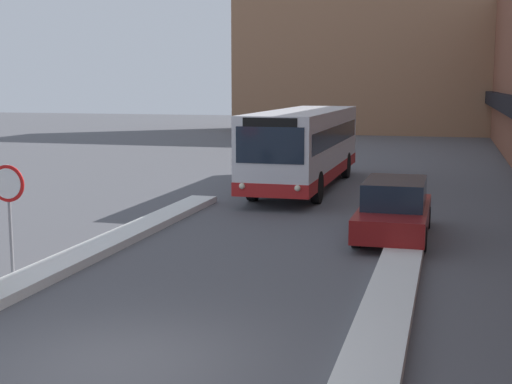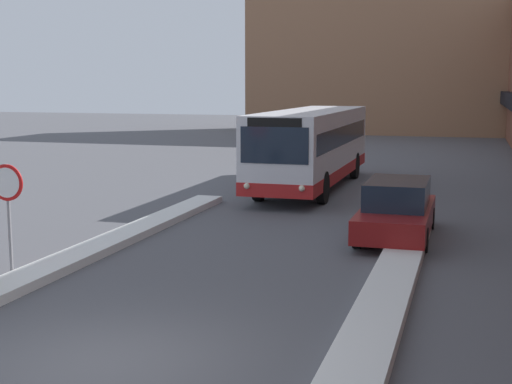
{
  "view_description": "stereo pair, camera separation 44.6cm",
  "coord_description": "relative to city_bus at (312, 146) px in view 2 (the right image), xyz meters",
  "views": [
    {
      "loc": [
        4.55,
        -8.93,
        4.05
      ],
      "look_at": [
        0.11,
        7.34,
        1.48
      ],
      "focal_mm": 50.0,
      "sensor_mm": 36.0,
      "label": 1
    },
    {
      "loc": [
        4.97,
        -8.81,
        4.05
      ],
      "look_at": [
        0.11,
        7.34,
        1.48
      ],
      "focal_mm": 50.0,
      "sensor_mm": 36.0,
      "label": 2
    }
  ],
  "objects": [
    {
      "name": "city_bus",
      "position": [
        0.0,
        0.0,
        0.0
      ],
      "size": [
        2.55,
        11.28,
        3.04
      ],
      "color": "silver",
      "rests_on": "ground_plane"
    },
    {
      "name": "stop_sign",
      "position": [
        -3.19,
        -14.67,
        0.09
      ],
      "size": [
        0.76,
        0.08,
        2.43
      ],
      "color": "gray",
      "rests_on": "ground_plane"
    },
    {
      "name": "parked_car_front",
      "position": [
        4.09,
        -8.22,
        -0.92
      ],
      "size": [
        1.81,
        4.72,
        1.54
      ],
      "color": "maroon",
      "rests_on": "ground_plane"
    },
    {
      "name": "ground_plane",
      "position": [
        0.89,
        -18.21,
        -1.68
      ],
      "size": [
        160.0,
        160.0,
        0.0
      ],
      "primitive_type": "plane",
      "color": "#515156"
    },
    {
      "name": "snow_bank_right",
      "position": [
        4.49,
        -14.07,
        -1.55
      ],
      "size": [
        0.9,
        16.49,
        0.25
      ],
      "color": "silver",
      "rests_on": "ground_plane"
    },
    {
      "name": "snow_bank_left",
      "position": [
        -2.71,
        -12.97,
        -1.57
      ],
      "size": [
        0.9,
        17.78,
        0.21
      ],
      "color": "silver",
      "rests_on": "ground_plane"
    },
    {
      "name": "building_backdrop_far",
      "position": [
        0.89,
        33.55,
        5.29
      ],
      "size": [
        26.0,
        8.0,
        13.93
      ],
      "color": "#996B4C",
      "rests_on": "ground_plane"
    }
  ]
}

